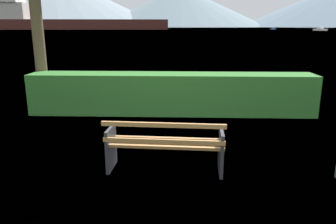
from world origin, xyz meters
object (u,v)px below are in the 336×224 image
at_px(park_bench, 165,145).
at_px(cargo_ship_large, 58,21).
at_px(fishing_boat_near, 320,29).
at_px(sailboat_mid, 273,29).

height_order(park_bench, cargo_ship_large, cargo_ship_large).
distance_m(fishing_boat_near, sailboat_mid, 47.15).
height_order(cargo_ship_large, sailboat_mid, cargo_ship_large).
bearing_deg(cargo_ship_large, park_bench, -69.43).
height_order(cargo_ship_large, fishing_boat_near, cargo_ship_large).
bearing_deg(cargo_ship_large, fishing_boat_near, -17.44).
distance_m(park_bench, sailboat_mid, 207.24).
xyz_separation_m(park_bench, cargo_ship_large, (-73.87, 196.89, 4.66)).
xyz_separation_m(park_bench, fishing_boat_near, (64.73, 153.34, 0.13)).
xyz_separation_m(park_bench, sailboat_mid, (55.69, 199.62, 0.11)).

